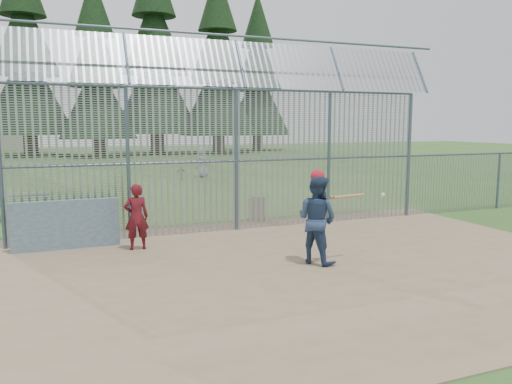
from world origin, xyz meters
name	(u,v)px	position (x,y,z in m)	size (l,w,h in m)	color
ground	(289,261)	(0.00, 0.00, 0.00)	(120.00, 120.00, 0.00)	#2D511E
dirt_infield	(299,266)	(0.00, -0.50, 0.01)	(14.00, 10.00, 0.02)	#756047
dugout_wall	(66,225)	(-4.60, 2.90, 0.62)	(2.50, 0.12, 1.20)	#38566B
batter	(317,219)	(0.46, -0.41, 0.98)	(0.94, 0.73, 1.92)	navy
onlooker	(136,217)	(-3.01, 2.23, 0.82)	(0.58, 0.38, 1.60)	maroon
bg_kid_standing	(202,162)	(2.94, 17.56, 0.86)	(0.84, 0.55, 1.72)	gray
bg_kid_seated	(181,173)	(1.43, 16.48, 0.42)	(0.49, 0.21, 0.84)	slate
batting_gear	(323,179)	(0.58, -0.43, 1.86)	(1.92, 0.40, 0.69)	#B11728
trash_can	(257,209)	(1.04, 4.55, 0.38)	(0.56, 0.56, 0.82)	#989BA0
backstop_fence	(295,147)	(1.81, 3.43, 2.36)	(20.09, 0.81, 5.30)	#47566B
conifer_row	(124,43)	(1.93, 41.51, 10.83)	(38.48, 12.26, 20.20)	#332319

